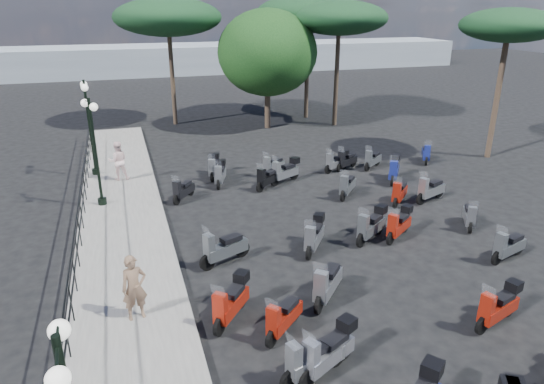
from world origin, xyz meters
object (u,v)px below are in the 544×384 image
object	(u,v)px
scooter_31	(220,174)
scooter_0	(328,352)
lamp_post_2	(89,122)
pine_0	(308,14)
scooter_29	(372,160)
pine_2	(168,17)
scooter_13	(498,307)
scooter_23	(347,161)
scooter_10	(285,171)
scooter_28	(426,154)
pine_1	(339,18)
scooter_3	(224,249)
pedestrian_far	(118,161)
scooter_16	(337,162)
scooter_9	(314,236)
scooter_15	(347,186)
scooter_8	(327,284)
scooter_5	(214,167)
scooter_19	(508,247)
scooter_21	(399,193)
broadleaf_tree	(267,53)
scooter_1	(231,302)
lamp_post_1	(95,146)
scooter_22	(394,170)
woman	(134,288)
scooter_2	(283,318)
scooter_11	(273,166)
pine_3	(509,26)
scooter_17	(267,179)
scooter_26	(469,216)
scooter_20	(399,224)
scooter_27	(430,190)
scooter_6	(312,360)

from	to	relation	value
scooter_31	scooter_0	bearing A→B (deg)	109.32
lamp_post_2	pine_0	world-z (taller)	pine_0
scooter_29	pine_2	distance (m)	15.72
scooter_13	scooter_23	bearing A→B (deg)	-27.01
lamp_post_2	scooter_31	bearing A→B (deg)	-31.85
scooter_10	scooter_28	size ratio (longest dim) A/B	1.11
scooter_10	pine_1	xyz separation A→B (m)	(6.65, 9.35, 6.05)
lamp_post_2	scooter_3	bearing A→B (deg)	-72.31
pedestrian_far	scooter_16	bearing A→B (deg)	169.02
scooter_9	scooter_15	distance (m)	4.94
scooter_8	scooter_5	bearing A→B (deg)	-43.06
scooter_19	scooter_29	world-z (taller)	scooter_19
pedestrian_far	scooter_16	world-z (taller)	pedestrian_far
scooter_21	scooter_31	bearing A→B (deg)	10.70
lamp_post_2	scooter_8	distance (m)	13.80
scooter_5	broadleaf_tree	size ratio (longest dim) A/B	0.21
scooter_19	pine_2	distance (m)	23.46
scooter_1	scooter_16	distance (m)	12.24
scooter_10	lamp_post_1	bearing A→B (deg)	68.26
pedestrian_far	scooter_22	distance (m)	12.10
scooter_3	scooter_22	distance (m)	10.04
woman	scooter_2	size ratio (longest dim) A/B	1.31
scooter_23	scooter_9	bearing A→B (deg)	117.27
scooter_11	scooter_15	size ratio (longest dim) A/B	1.03
scooter_16	pine_2	world-z (taller)	pine_2
scooter_15	scooter_23	size ratio (longest dim) A/B	0.95
scooter_21	scooter_0	bearing A→B (deg)	95.22
scooter_15	pine_3	world-z (taller)	pine_3
scooter_16	scooter_17	xyz separation A→B (m)	(-3.78, -1.20, -0.02)
scooter_8	scooter_26	bearing A→B (deg)	-115.86
scooter_17	scooter_29	size ratio (longest dim) A/B	0.99
pedestrian_far	scooter_23	xyz separation A→B (m)	(10.32, -1.34, -0.58)
scooter_19	scooter_21	distance (m)	5.02
scooter_21	scooter_28	xyz separation A→B (m)	(4.16, 4.32, -0.01)
scooter_26	scooter_20	bearing A→B (deg)	32.54
scooter_27	scooter_15	bearing A→B (deg)	42.76
lamp_post_1	pine_3	bearing A→B (deg)	-17.47
scooter_3	scooter_28	size ratio (longest dim) A/B	1.20
scooter_10	scooter_27	world-z (taller)	scooter_27
woman	scooter_16	size ratio (longest dim) A/B	1.18
scooter_6	scooter_20	distance (m)	7.41
lamp_post_1	pine_2	size ratio (longest dim) A/B	0.53
lamp_post_1	woman	xyz separation A→B (m)	(0.87, -7.87, -1.50)
scooter_10	scooter_11	xyz separation A→B (m)	(-0.22, 1.05, -0.08)
scooter_19	scooter_29	distance (m)	9.23
pedestrian_far	scooter_11	bearing A→B (deg)	168.03
scooter_9	scooter_11	size ratio (longest dim) A/B	1.06
scooter_0	scooter_3	xyz separation A→B (m)	(-1.09, 5.24, -0.03)
scooter_11	scooter_21	distance (m)	6.00
scooter_26	scooter_28	size ratio (longest dim) A/B	0.93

